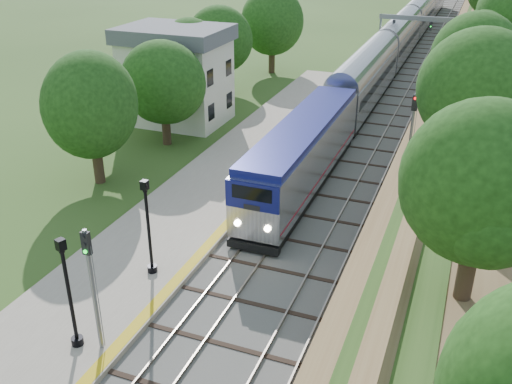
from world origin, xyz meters
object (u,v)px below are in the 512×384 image
at_px(signal_gantry, 416,29).
at_px(train, 398,43).
at_px(lamppost_far, 149,233).
at_px(signal_farside, 411,130).
at_px(lamppost_mid, 70,300).
at_px(signal_platform, 91,278).
at_px(station_building, 176,74).

xyz_separation_m(signal_gantry, train, (-2.47, 4.82, -2.59)).
distance_m(lamppost_far, signal_farside, 18.28).
relative_size(lamppost_mid, signal_platform, 0.91).
height_order(station_building, signal_platform, station_building).
height_order(signal_platform, signal_farside, signal_farside).
distance_m(signal_gantry, signal_platform, 52.45).
distance_m(lamppost_mid, lamppost_far, 5.68).
distance_m(station_building, lamppost_far, 24.02).
xyz_separation_m(station_building, train, (14.00, 29.81, -1.86)).
bearing_deg(lamppost_mid, signal_gantry, 83.06).
distance_m(train, lamppost_mid, 57.32).
xyz_separation_m(station_building, signal_platform, (11.10, -27.17, -0.38)).
bearing_deg(lamppost_far, lamppost_mid, -91.16).
height_order(lamppost_mid, signal_platform, signal_platform).
bearing_deg(signal_farside, lamppost_mid, -115.77).
bearing_deg(signal_farside, signal_platform, -113.71).
height_order(signal_gantry, lamppost_mid, signal_gantry).
distance_m(train, signal_farside, 36.82).
relative_size(train, lamppost_far, 19.99).
bearing_deg(lamppost_mid, lamppost_far, 88.84).
relative_size(station_building, signal_farside, 1.40).
bearing_deg(station_building, lamppost_far, -64.80).
bearing_deg(lamppost_mid, signal_platform, 11.80).
relative_size(signal_gantry, train, 0.09).
bearing_deg(lamppost_mid, signal_farside, 64.23).
distance_m(signal_gantry, lamppost_mid, 52.80).
xyz_separation_m(signal_gantry, signal_farside, (3.73, -31.44, -0.94)).
bearing_deg(lamppost_far, train, 85.79).
bearing_deg(lamppost_mid, station_building, 110.24).
relative_size(station_building, signal_gantry, 1.02).
height_order(lamppost_mid, signal_farside, signal_farside).
xyz_separation_m(signal_gantry, lamppost_mid, (-6.38, -52.37, -2.24)).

